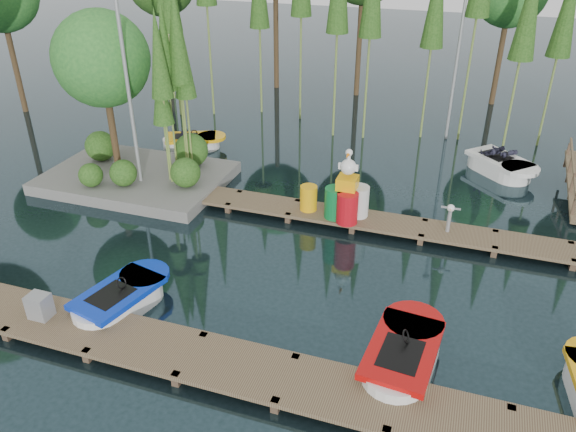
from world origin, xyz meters
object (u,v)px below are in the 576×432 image
(boat_yellow_far, at_px, (192,142))
(drum_cluster, at_px, (347,199))
(boat_red, at_px, (402,357))
(island, at_px, (122,92))
(utility_cabinet, at_px, (39,306))
(boat_blue, at_px, (121,300))
(yellow_barrel, at_px, (309,198))

(boat_yellow_far, bearing_deg, drum_cluster, -33.45)
(boat_red, bearing_deg, boat_yellow_far, 140.76)
(island, distance_m, boat_red, 12.73)
(utility_cabinet, bearing_deg, boat_yellow_far, 99.41)
(island, bearing_deg, utility_cabinet, -72.27)
(boat_red, relative_size, drum_cluster, 1.39)
(island, xyz_separation_m, drum_cluster, (8.04, -0.95, -2.23))
(island, height_order, boat_red, island)
(boat_blue, bearing_deg, drum_cluster, 66.89)
(island, xyz_separation_m, yellow_barrel, (6.79, -0.79, -2.49))
(boat_red, height_order, utility_cabinet, boat_red)
(boat_yellow_far, distance_m, utility_cabinet, 11.22)
(drum_cluster, bearing_deg, boat_red, -65.18)
(yellow_barrel, bearing_deg, boat_red, -56.19)
(island, relative_size, boat_blue, 2.30)
(island, xyz_separation_m, boat_yellow_far, (0.66, 3.28, -2.92))
(boat_yellow_far, height_order, utility_cabinet, boat_yellow_far)
(boat_yellow_far, distance_m, drum_cluster, 8.54)
(island, bearing_deg, boat_red, -31.36)
(boat_blue, relative_size, yellow_barrel, 3.70)
(boat_red, height_order, yellow_barrel, yellow_barrel)
(island, distance_m, boat_blue, 8.20)
(drum_cluster, bearing_deg, boat_blue, -126.52)
(island, distance_m, utility_cabinet, 8.58)
(boat_blue, relative_size, drum_cluster, 1.33)
(island, xyz_separation_m, boat_blue, (3.83, -6.63, -2.92))
(boat_blue, relative_size, boat_yellow_far, 1.06)
(boat_red, bearing_deg, island, 153.82)
(island, height_order, boat_yellow_far, island)
(drum_cluster, bearing_deg, yellow_barrel, 172.73)
(yellow_barrel, bearing_deg, boat_yellow_far, 146.46)
(utility_cabinet, height_order, drum_cluster, drum_cluster)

